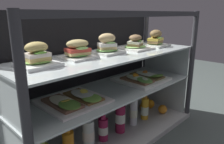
# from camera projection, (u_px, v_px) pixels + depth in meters

# --- Properties ---
(ground_plane) EXTENTS (6.00, 6.00, 0.02)m
(ground_plane) POSITION_uv_depth(u_px,v_px,m) (112.00, 139.00, 1.50)
(ground_plane) COLOR #424A48
(ground_plane) RESTS_ON ground
(case_base_deck) EXTENTS (1.37, 0.48, 0.04)m
(case_base_deck) POSITION_uv_depth(u_px,v_px,m) (112.00, 136.00, 1.49)
(case_base_deck) COLOR beige
(case_base_deck) RESTS_ON ground
(case_frame) EXTENTS (1.37, 0.48, 0.86)m
(case_frame) POSITION_uv_depth(u_px,v_px,m) (99.00, 69.00, 1.45)
(case_frame) COLOR #333338
(case_frame) RESTS_ON ground
(riser_lower_tier) EXTENTS (1.29, 0.41, 0.31)m
(riser_lower_tier) POSITION_uv_depth(u_px,v_px,m) (112.00, 113.00, 1.45)
(riser_lower_tier) COLOR silver
(riser_lower_tier) RESTS_ON case_base_deck
(shelf_lower_glass) EXTENTS (1.31, 0.43, 0.01)m
(shelf_lower_glass) POSITION_uv_depth(u_px,v_px,m) (112.00, 90.00, 1.40)
(shelf_lower_glass) COLOR silver
(shelf_lower_glass) RESTS_ON riser_lower_tier
(riser_upper_tier) EXTENTS (1.29, 0.41, 0.22)m
(riser_upper_tier) POSITION_uv_depth(u_px,v_px,m) (112.00, 73.00, 1.37)
(riser_upper_tier) COLOR silver
(riser_upper_tier) RESTS_ON shelf_lower_glass
(shelf_upper_glass) EXTENTS (1.31, 0.43, 0.01)m
(shelf_upper_glass) POSITION_uv_depth(u_px,v_px,m) (112.00, 55.00, 1.34)
(shelf_upper_glass) COLOR silver
(shelf_upper_glass) RESTS_ON riser_upper_tier
(plated_roll_sandwich_far_left) EXTENTS (0.18, 0.18, 0.12)m
(plated_roll_sandwich_far_left) POSITION_uv_depth(u_px,v_px,m) (37.00, 57.00, 1.01)
(plated_roll_sandwich_far_left) COLOR white
(plated_roll_sandwich_far_left) RESTS_ON shelf_upper_glass
(plated_roll_sandwich_left_of_center) EXTENTS (0.17, 0.17, 0.11)m
(plated_roll_sandwich_left_of_center) POSITION_uv_depth(u_px,v_px,m) (78.00, 51.00, 1.20)
(plated_roll_sandwich_left_of_center) COLOR white
(plated_roll_sandwich_left_of_center) RESTS_ON shelf_upper_glass
(plated_roll_sandwich_far_right) EXTENTS (0.17, 0.17, 0.13)m
(plated_roll_sandwich_far_right) POSITION_uv_depth(u_px,v_px,m) (107.00, 46.00, 1.34)
(plated_roll_sandwich_far_right) COLOR white
(plated_roll_sandwich_far_right) RESTS_ON shelf_upper_glass
(plated_roll_sandwich_near_right_corner) EXTENTS (0.20, 0.20, 0.10)m
(plated_roll_sandwich_near_right_corner) POSITION_uv_depth(u_px,v_px,m) (135.00, 44.00, 1.51)
(plated_roll_sandwich_near_right_corner) COLOR white
(plated_roll_sandwich_near_right_corner) RESTS_ON shelf_upper_glass
(plated_roll_sandwich_right_of_center) EXTENTS (0.18, 0.18, 0.12)m
(plated_roll_sandwich_right_of_center) POSITION_uv_depth(u_px,v_px,m) (156.00, 40.00, 1.64)
(plated_roll_sandwich_right_of_center) COLOR white
(plated_roll_sandwich_right_of_center) RESTS_ON shelf_upper_glass
(open_sandwich_tray_center) EXTENTS (0.34, 0.32, 0.05)m
(open_sandwich_tray_center) POSITION_uv_depth(u_px,v_px,m) (74.00, 100.00, 1.18)
(open_sandwich_tray_center) COLOR white
(open_sandwich_tray_center) RESTS_ON shelf_lower_glass
(open_sandwich_tray_mid_right) EXTENTS (0.34, 0.32, 0.07)m
(open_sandwich_tray_mid_right) POSITION_uv_depth(u_px,v_px,m) (142.00, 78.00, 1.58)
(open_sandwich_tray_mid_right) COLOR white
(open_sandwich_tray_mid_right) RESTS_ON shelf_lower_glass
(juice_bottle_back_left) EXTENTS (0.07, 0.07, 0.25)m
(juice_bottle_back_left) POSITION_uv_depth(u_px,v_px,m) (88.00, 134.00, 1.29)
(juice_bottle_back_left) COLOR white
(juice_bottle_back_left) RESTS_ON case_base_deck
(juice_bottle_front_fourth) EXTENTS (0.06, 0.06, 0.20)m
(juice_bottle_front_fourth) POSITION_uv_depth(u_px,v_px,m) (103.00, 129.00, 1.39)
(juice_bottle_front_fourth) COLOR #9F1E49
(juice_bottle_front_fourth) RESTS_ON case_base_deck
(juice_bottle_back_right) EXTENTS (0.07, 0.07, 0.25)m
(juice_bottle_back_right) POSITION_uv_depth(u_px,v_px,m) (120.00, 118.00, 1.48)
(juice_bottle_back_right) COLOR #981C43
(juice_bottle_back_right) RESTS_ON case_base_deck
(juice_bottle_tucked_behind) EXTENTS (0.06, 0.06, 0.26)m
(juice_bottle_tucked_behind) POSITION_uv_depth(u_px,v_px,m) (133.00, 111.00, 1.59)
(juice_bottle_tucked_behind) COLOR white
(juice_bottle_tucked_behind) RESTS_ON case_base_deck
(juice_bottle_front_left_end) EXTENTS (0.06, 0.06, 0.23)m
(juice_bottle_front_left_end) POSITION_uv_depth(u_px,v_px,m) (145.00, 108.00, 1.67)
(juice_bottle_front_left_end) COLOR gold
(juice_bottle_front_left_end) RESTS_ON case_base_deck
(orange_fruit_beside_bottles) EXTENTS (0.07, 0.07, 0.07)m
(orange_fruit_beside_bottles) POSITION_uv_depth(u_px,v_px,m) (163.00, 109.00, 1.78)
(orange_fruit_beside_bottles) COLOR orange
(orange_fruit_beside_bottles) RESTS_ON case_base_deck
(orange_fruit_near_left_post) EXTENTS (0.07, 0.07, 0.07)m
(orange_fruit_near_left_post) POSITION_uv_depth(u_px,v_px,m) (150.00, 104.00, 1.88)
(orange_fruit_near_left_post) COLOR orange
(orange_fruit_near_left_post) RESTS_ON case_base_deck
(orange_fruit_rolled_forward) EXTENTS (0.08, 0.08, 0.08)m
(orange_fruit_rolled_forward) POSITION_uv_depth(u_px,v_px,m) (144.00, 107.00, 1.82)
(orange_fruit_rolled_forward) COLOR orange
(orange_fruit_rolled_forward) RESTS_ON case_base_deck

